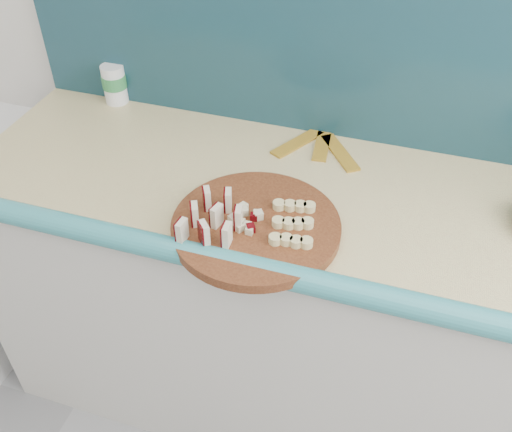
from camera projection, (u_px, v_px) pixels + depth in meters
name	position (u px, v px, depth m)	size (l,w,h in m)	color
kitchen_counter	(360.00, 322.00, 1.70)	(2.20, 0.63, 0.91)	silver
backsplash	(413.00, 61.00, 1.45)	(2.20, 0.02, 0.50)	teal
cutting_board	(256.00, 226.00, 1.33)	(0.40, 0.40, 0.02)	#401C0D
apple_wedges	(212.00, 218.00, 1.29)	(0.13, 0.17, 0.05)	beige
apple_chunks	(245.00, 218.00, 1.31)	(0.06, 0.06, 0.02)	beige
banana_slices	(293.00, 223.00, 1.30)	(0.12, 0.16, 0.02)	#D3C281
canister	(114.00, 83.00, 1.75)	(0.07, 0.07, 0.12)	white
banana_peel	(320.00, 146.00, 1.59)	(0.25, 0.21, 0.01)	gold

